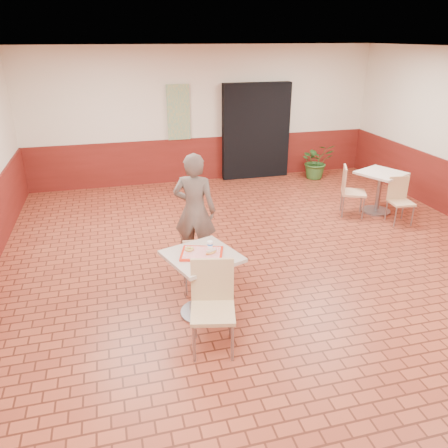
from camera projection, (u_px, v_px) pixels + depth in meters
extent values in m
cube|color=brown|center=(284.00, 284.00, 6.03)|extent=(8.00, 10.00, 0.01)
cube|color=white|center=(299.00, 52.00, 4.84)|extent=(8.00, 10.00, 0.01)
cube|color=beige|center=(204.00, 115.00, 9.88)|extent=(8.00, 0.01, 3.00)
cube|color=#5F1712|center=(205.00, 159.00, 10.26)|extent=(8.00, 0.04, 1.00)
cube|color=black|center=(256.00, 131.00, 10.21)|extent=(1.60, 0.22, 2.20)
cube|color=gray|center=(178.00, 113.00, 9.64)|extent=(0.50, 0.03, 1.20)
cube|color=#B8A594|center=(202.00, 256.00, 5.10)|extent=(0.77, 0.77, 0.04)
cylinder|color=gray|center=(203.00, 286.00, 5.26)|extent=(0.09, 0.09, 0.77)
cylinder|color=gray|center=(203.00, 312.00, 5.41)|extent=(0.56, 0.56, 0.03)
cube|color=tan|center=(213.00, 312.00, 4.61)|extent=(0.55, 0.55, 0.04)
cube|color=tan|center=(212.00, 280.00, 4.69)|extent=(0.46, 0.13, 0.51)
cylinder|color=gray|center=(194.00, 344.00, 4.52)|extent=(0.03, 0.03, 0.45)
cylinder|color=gray|center=(232.00, 343.00, 4.53)|extent=(0.03, 0.03, 0.45)
cylinder|color=gray|center=(195.00, 321.00, 4.88)|extent=(0.03, 0.03, 0.45)
cylinder|color=gray|center=(231.00, 320.00, 4.90)|extent=(0.03, 0.03, 0.45)
cube|color=#D8A982|center=(197.00, 263.00, 5.80)|extent=(0.40, 0.40, 0.04)
cube|color=#D8A982|center=(198.00, 254.00, 5.56)|extent=(0.37, 0.06, 0.41)
cylinder|color=gray|center=(207.00, 270.00, 6.04)|extent=(0.03, 0.03, 0.36)
cylinder|color=gray|center=(184.00, 272.00, 6.00)|extent=(0.03, 0.03, 0.36)
cylinder|color=gray|center=(210.00, 282.00, 5.76)|extent=(0.03, 0.03, 0.36)
cylinder|color=gray|center=(186.00, 284.00, 5.71)|extent=(0.03, 0.03, 0.36)
imported|color=#62554C|center=(195.00, 211.00, 6.27)|extent=(0.73, 0.63, 1.70)
cube|color=red|center=(202.00, 254.00, 5.09)|extent=(0.48, 0.37, 0.03)
cube|color=#E18585|center=(202.00, 253.00, 5.08)|extent=(0.43, 0.32, 0.00)
torus|color=#BD9945|center=(189.00, 249.00, 5.12)|extent=(0.14, 0.14, 0.03)
ellipsoid|color=gold|center=(211.00, 252.00, 5.05)|extent=(0.15, 0.12, 0.04)
cube|color=white|center=(211.00, 250.00, 5.04)|extent=(0.14, 0.10, 0.01)
ellipsoid|color=#AC4217|center=(207.00, 254.00, 5.02)|extent=(0.03, 0.03, 0.02)
cylinder|color=white|center=(210.00, 245.00, 5.18)|extent=(0.06, 0.06, 0.08)
cylinder|color=blue|center=(210.00, 244.00, 5.18)|extent=(0.07, 0.07, 0.02)
cube|color=beige|center=(381.00, 173.00, 8.23)|extent=(0.75, 0.75, 0.04)
cylinder|color=gray|center=(378.00, 193.00, 8.39)|extent=(0.08, 0.08, 0.75)
cylinder|color=gray|center=(376.00, 211.00, 8.54)|extent=(0.54, 0.54, 0.03)
cube|color=#DDAE85|center=(353.00, 193.00, 8.21)|extent=(0.58, 0.58, 0.04)
cube|color=#DDAE85|center=(344.00, 179.00, 8.14)|extent=(0.21, 0.41, 0.48)
cylinder|color=gray|center=(363.00, 208.00, 8.11)|extent=(0.03, 0.03, 0.42)
cylinder|color=gray|center=(361.00, 201.00, 8.44)|extent=(0.03, 0.03, 0.42)
cylinder|color=gray|center=(343.00, 207.00, 8.17)|extent=(0.03, 0.03, 0.42)
cylinder|color=gray|center=(341.00, 200.00, 8.50)|extent=(0.03, 0.03, 0.42)
cube|color=#DEB785|center=(401.00, 203.00, 7.87)|extent=(0.42, 0.42, 0.04)
cube|color=#DEB785|center=(398.00, 187.00, 7.94)|extent=(0.39, 0.07, 0.42)
cylinder|color=gray|center=(395.00, 217.00, 7.78)|extent=(0.03, 0.03, 0.38)
cylinder|color=gray|center=(412.00, 216.00, 7.83)|extent=(0.03, 0.03, 0.38)
cylinder|color=gray|center=(386.00, 210.00, 8.08)|extent=(0.03, 0.03, 0.38)
cylinder|color=gray|center=(403.00, 209.00, 8.13)|extent=(0.03, 0.03, 0.38)
imported|color=#305E25|center=(316.00, 161.00, 10.37)|extent=(0.78, 0.68, 0.84)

